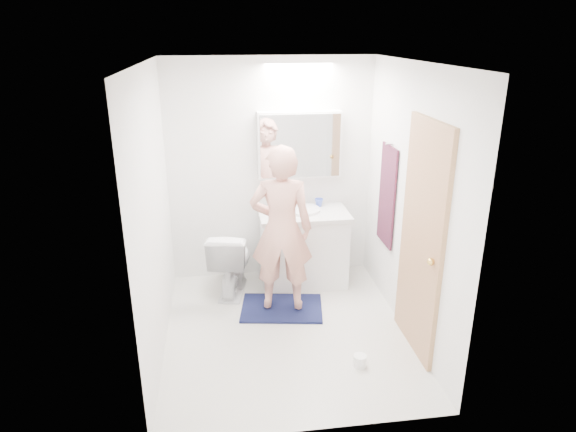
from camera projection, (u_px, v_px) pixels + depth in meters
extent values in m
plane|color=silver|center=(286.00, 331.00, 4.68)|extent=(2.50, 2.50, 0.00)
plane|color=white|center=(286.00, 62.00, 3.85)|extent=(2.50, 2.50, 0.00)
plane|color=white|center=(271.00, 171.00, 5.43)|extent=(2.50, 0.00, 2.50)
plane|color=white|center=(314.00, 277.00, 3.11)|extent=(2.50, 0.00, 2.50)
plane|color=white|center=(154.00, 216.00, 4.12)|extent=(0.00, 2.50, 2.50)
plane|color=white|center=(410.00, 204.00, 4.41)|extent=(0.00, 2.50, 2.50)
cube|color=white|center=(303.00, 249.00, 5.49)|extent=(0.90, 0.55, 0.78)
cube|color=silver|center=(304.00, 214.00, 5.34)|extent=(0.95, 0.58, 0.04)
cylinder|color=white|center=(303.00, 210.00, 5.36)|extent=(0.36, 0.36, 0.03)
cylinder|color=white|center=(300.00, 198.00, 5.51)|extent=(0.02, 0.02, 0.16)
cube|color=white|center=(299.00, 145.00, 5.29)|extent=(0.88, 0.14, 0.70)
cube|color=silver|center=(300.00, 146.00, 5.22)|extent=(0.84, 0.01, 0.66)
imported|color=white|center=(231.00, 261.00, 5.29)|extent=(0.53, 0.76, 0.71)
cube|color=#111838|center=(282.00, 308.00, 5.05)|extent=(0.88, 0.67, 0.02)
imported|color=tan|center=(281.00, 229.00, 4.75)|extent=(0.65, 0.48, 1.63)
cube|color=tan|center=(421.00, 241.00, 4.15)|extent=(0.04, 0.80, 2.00)
sphere|color=gold|center=(431.00, 262.00, 3.88)|extent=(0.06, 0.06, 0.06)
cube|color=#101E35|center=(387.00, 196.00, 4.95)|extent=(0.02, 0.42, 1.00)
cylinder|color=silver|center=(389.00, 144.00, 4.77)|extent=(0.07, 0.02, 0.02)
imported|color=#D6BE8A|center=(274.00, 200.00, 5.40)|extent=(0.11, 0.11, 0.20)
imported|color=#5994C0|center=(289.00, 200.00, 5.46)|extent=(0.10, 0.10, 0.16)
imported|color=#4660D2|center=(319.00, 203.00, 5.50)|extent=(0.11, 0.11, 0.09)
cylinder|color=white|center=(360.00, 361.00, 4.18)|extent=(0.11, 0.11, 0.10)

